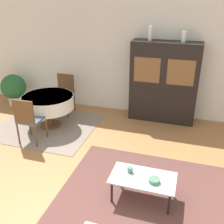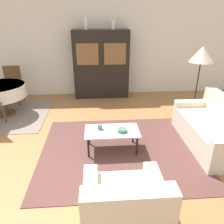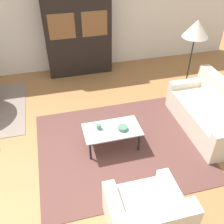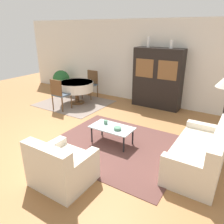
# 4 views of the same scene
# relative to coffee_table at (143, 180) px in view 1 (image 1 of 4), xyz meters

# --- Properties ---
(ground_plane) EXTENTS (14.00, 14.00, 0.00)m
(ground_plane) POSITION_rel_coffee_table_xyz_m (-0.94, -0.52, -0.35)
(ground_plane) COLOR #9E6B3D
(wall_back) EXTENTS (10.00, 0.06, 2.70)m
(wall_back) POSITION_rel_coffee_table_xyz_m (-0.94, 3.11, 1.00)
(wall_back) COLOR silver
(wall_back) RESTS_ON ground_plane
(area_rug) EXTENTS (2.80, 2.39, 0.01)m
(area_rug) POSITION_rel_coffee_table_xyz_m (0.14, -0.03, -0.35)
(area_rug) COLOR brown
(area_rug) RESTS_ON ground_plane
(dining_rug) EXTENTS (2.22, 1.93, 0.01)m
(dining_rug) POSITION_rel_coffee_table_xyz_m (-2.57, 1.64, -0.35)
(dining_rug) COLOR gray
(dining_rug) RESTS_ON ground_plane
(coffee_table) EXTENTS (0.94, 0.52, 0.39)m
(coffee_table) POSITION_rel_coffee_table_xyz_m (0.00, 0.00, 0.00)
(coffee_table) COLOR black
(coffee_table) RESTS_ON area_rug
(display_cabinet) EXTENTS (1.53, 0.47, 1.86)m
(display_cabinet) POSITION_rel_coffee_table_xyz_m (-0.09, 2.83, 0.58)
(display_cabinet) COLOR black
(display_cabinet) RESTS_ON ground_plane
(dining_table) EXTENTS (1.14, 1.14, 0.73)m
(dining_table) POSITION_rel_coffee_table_xyz_m (-2.49, 1.71, 0.23)
(dining_table) COLOR brown
(dining_table) RESTS_ON dining_rug
(dining_chair_near) EXTENTS (0.44, 0.44, 0.97)m
(dining_chair_near) POSITION_rel_coffee_table_xyz_m (-2.49, 0.92, 0.21)
(dining_chair_near) COLOR brown
(dining_chair_near) RESTS_ON dining_rug
(dining_chair_far) EXTENTS (0.44, 0.44, 0.97)m
(dining_chair_far) POSITION_rel_coffee_table_xyz_m (-2.49, 2.50, 0.21)
(dining_chair_far) COLOR brown
(dining_chair_far) RESTS_ON dining_rug
(cup) EXTENTS (0.08, 0.08, 0.09)m
(cup) POSITION_rel_coffee_table_xyz_m (-0.21, 0.06, 0.09)
(cup) COLOR #4C7A60
(cup) RESTS_ON coffee_table
(bowl) EXTENTS (0.16, 0.16, 0.06)m
(bowl) POSITION_rel_coffee_table_xyz_m (0.17, -0.05, 0.07)
(bowl) COLOR #4C7A60
(bowl) RESTS_ON coffee_table
(vase_tall) EXTENTS (0.08, 0.08, 0.31)m
(vase_tall) POSITION_rel_coffee_table_xyz_m (-0.48, 2.83, 1.66)
(vase_tall) COLOR white
(vase_tall) RESTS_ON display_cabinet
(vase_short) EXTENTS (0.10, 0.10, 0.23)m
(vase_short) POSITION_rel_coffee_table_xyz_m (0.24, 2.83, 1.62)
(vase_short) COLOR white
(vase_short) RESTS_ON display_cabinet
(potted_plant) EXTENTS (0.66, 0.66, 0.84)m
(potted_plant) POSITION_rel_coffee_table_xyz_m (-4.05, 2.57, 0.12)
(potted_plant) COLOR beige
(potted_plant) RESTS_ON ground_plane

